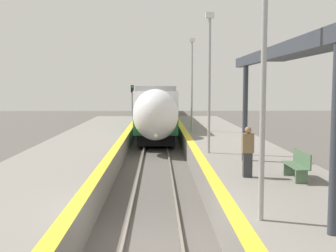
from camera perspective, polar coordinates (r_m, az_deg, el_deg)
The scene contains 12 objects.
ground_plane at distance 10.67m, azimuth -2.14°, elevation -16.15°, with size 120.00×120.00×0.00m, color #56514C.
rail_left at distance 10.67m, azimuth -6.16°, elevation -15.73°, with size 0.08×90.00×0.15m, color slate.
rail_right at distance 10.65m, azimuth 1.88°, elevation -15.74°, with size 0.08×90.00×0.15m, color slate.
train at distance 56.03m, azimuth -1.50°, elevation 3.59°, with size 2.77×66.79×3.97m.
platform_right at distance 11.11m, azimuth 18.51°, elevation -12.69°, with size 4.32×64.00×1.05m.
platform_bench at distance 13.71m, azimuth 17.19°, elevation -4.99°, with size 0.44×1.57×0.89m.
person_waiting at distance 13.61m, azimuth 10.74°, elevation -3.37°, with size 0.36×0.22×1.62m.
railway_signal at distance 41.34m, azimuth -4.85°, elevation 3.34°, with size 0.28×0.28×4.10m.
lamppost_near at distance 9.09m, azimuth 12.85°, elevation 8.64°, with size 0.36×0.20×6.03m.
lamppost_mid at distance 18.29m, azimuth 5.62°, elevation 6.97°, with size 0.36×0.20×6.03m.
lamppost_far at distance 27.59m, azimuth 3.26°, elevation 6.40°, with size 0.36×0.20×6.03m.
station_canopy at distance 12.73m, azimuth 17.01°, elevation 9.16°, with size 2.02×11.38×4.04m.
Camera 1 is at (0.15, -9.93, 3.89)m, focal length 45.00 mm.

